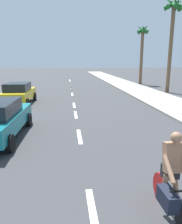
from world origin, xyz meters
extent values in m
plane|color=#38383A|center=(0.00, 20.00, 0.00)|extent=(160.00, 160.00, 0.00)
cube|color=#9E998E|center=(7.01, 22.00, 0.07)|extent=(3.60, 80.00, 0.14)
cube|color=white|center=(0.00, 5.15, 0.00)|extent=(0.16, 1.80, 0.01)
cube|color=white|center=(0.00, 9.96, 0.00)|extent=(0.16, 1.80, 0.01)
cube|color=white|center=(0.00, 13.76, 0.00)|extent=(0.16, 1.80, 0.01)
cube|color=white|center=(0.00, 16.56, 0.00)|extent=(0.16, 1.80, 0.01)
cube|color=white|center=(0.00, 21.78, 0.00)|extent=(0.16, 1.80, 0.01)
cube|color=white|center=(0.00, 27.41, 0.00)|extent=(0.16, 1.80, 0.01)
cube|color=white|center=(0.00, 27.80, 0.00)|extent=(0.16, 1.80, 0.01)
cube|color=white|center=(0.00, 37.46, 0.00)|extent=(0.16, 1.80, 0.01)
cube|color=white|center=(0.00, 35.47, 0.00)|extent=(0.16, 1.80, 0.01)
cylinder|color=red|center=(1.56, 5.46, 0.33)|extent=(0.05, 0.66, 0.66)
cube|color=black|center=(1.56, 4.93, 0.51)|extent=(0.04, 0.95, 0.04)
cylinder|color=black|center=(1.56, 5.14, 0.75)|extent=(0.03, 0.03, 0.48)
cube|color=#9E7051|center=(1.56, 5.01, 1.28)|extent=(0.34, 0.32, 0.63)
sphere|color=#9E7051|center=(1.56, 4.95, 1.71)|extent=(0.22, 0.22, 0.22)
cube|color=black|center=(1.56, 5.06, 0.95)|extent=(0.32, 0.22, 0.28)
cube|color=black|center=(1.34, 4.64, 0.63)|extent=(0.24, 0.52, 0.32)
cylinder|color=#9E7051|center=(1.68, 5.01, 0.63)|extent=(0.11, 0.32, 0.62)
cylinder|color=#9E7051|center=(1.44, 5.01, 0.63)|extent=(0.11, 0.20, 0.63)
cylinder|color=#9E7051|center=(1.36, 4.75, 1.18)|extent=(0.09, 0.49, 0.41)
cylinder|color=black|center=(-2.37, 11.74, 0.32)|extent=(0.21, 0.65, 0.64)
cylinder|color=black|center=(-2.49, 8.62, 0.32)|extent=(0.21, 0.65, 0.64)
cube|color=gold|center=(-4.00, 17.52, 0.69)|extent=(1.89, 4.20, 0.64)
cube|color=black|center=(-4.01, 17.31, 1.29)|extent=(1.61, 2.21, 0.56)
cylinder|color=black|center=(-4.82, 18.95, 0.32)|extent=(0.20, 0.65, 0.64)
cylinder|color=black|center=(-3.08, 18.89, 0.32)|extent=(0.20, 0.65, 0.64)
cylinder|color=black|center=(-4.92, 16.14, 0.32)|extent=(0.20, 0.65, 0.64)
cylinder|color=black|center=(-3.18, 16.08, 0.32)|extent=(0.20, 0.65, 0.64)
cylinder|color=brown|center=(9.60, 22.10, 4.20)|extent=(0.36, 0.36, 8.39)
cone|color=#195B23|center=(9.85, 22.08, 8.24)|extent=(0.53, 1.33, 1.16)
cone|color=#195B23|center=(9.68, 22.34, 8.24)|extent=(1.86, 1.10, 1.12)
cone|color=#195B23|center=(9.48, 22.32, 8.24)|extent=(1.46, 1.11, 1.10)
cone|color=#195B23|center=(9.35, 22.08, 8.24)|extent=(0.55, 1.77, 1.14)
cone|color=#195B23|center=(9.46, 21.89, 8.24)|extent=(1.66, 1.40, 1.41)
cone|color=#195B23|center=(9.73, 21.89, 8.24)|extent=(1.73, 1.46, 1.33)
cylinder|color=brown|center=(9.45, 29.94, 3.60)|extent=(0.40, 0.40, 7.20)
cone|color=#195B23|center=(9.70, 29.89, 7.05)|extent=(0.65, 1.56, 1.19)
cone|color=#195B23|center=(9.56, 30.16, 7.05)|extent=(1.51, 1.06, 1.35)
cone|color=#195B23|center=(9.31, 30.15, 7.05)|extent=(1.46, 1.25, 1.27)
cone|color=#195B23|center=(9.21, 29.98, 7.05)|extent=(0.61, 1.64, 1.00)
cone|color=#195B23|center=(9.33, 29.72, 7.05)|extent=(1.59, 1.24, 1.27)
cone|color=#195B23|center=(9.59, 29.73, 7.05)|extent=(1.43, 1.19, 1.23)
camera|label=1|loc=(-0.47, 1.28, 3.13)|focal=34.71mm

